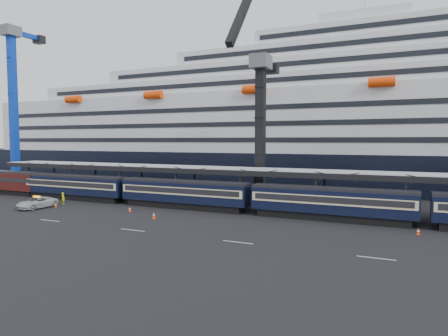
{
  "coord_description": "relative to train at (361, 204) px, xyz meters",
  "views": [
    {
      "loc": [
        -0.02,
        -37.61,
        9.45
      ],
      "look_at": [
        -21.85,
        10.0,
        5.79
      ],
      "focal_mm": 32.0,
      "sensor_mm": 36.0,
      "label": 1
    }
  ],
  "objects": [
    {
      "name": "traffic_cone_c",
      "position": [
        -22.94,
        -7.85,
        -1.79
      ],
      "size": [
        0.41,
        0.41,
        0.83
      ],
      "color": "#FF4208",
      "rests_on": "ground"
    },
    {
      "name": "train",
      "position": [
        0.0,
        0.0,
        0.0
      ],
      "size": [
        133.05,
        3.0,
        4.05
      ],
      "color": "black",
      "rests_on": "ground"
    },
    {
      "name": "pickup_truck",
      "position": [
        -41.93,
        -8.54,
        -1.42
      ],
      "size": [
        2.74,
        5.68,
        1.56
      ],
      "primitive_type": "imported",
      "rotation": [
        0.0,
        0.0,
        -0.03
      ],
      "color": "#BABDC2",
      "rests_on": "ground"
    },
    {
      "name": "worker",
      "position": [
        -41.47,
        -4.31,
        -1.33
      ],
      "size": [
        0.67,
        0.48,
        1.74
      ],
      "primitive_type": "imported",
      "rotation": [
        0.0,
        0.0,
        3.04
      ],
      "color": "#DADF0B",
      "rests_on": "ground"
    },
    {
      "name": "crane_blue",
      "position": [
        -67.35,
        7.55,
        16.03
      ],
      "size": [
        4.5,
        19.91,
        52.01
      ],
      "color": "#53555B",
      "rests_on": "ground"
    },
    {
      "name": "crane_dark_near",
      "position": [
        -15.35,
        8.59,
        9.73
      ],
      "size": [
        4.5,
        17.75,
        35.08
      ],
      "color": "#53555B",
      "rests_on": "ground"
    },
    {
      "name": "traffic_cone_b",
      "position": [
        -28.57,
        -5.25,
        -1.86
      ],
      "size": [
        0.35,
        0.35,
        0.7
      ],
      "color": "#FF4208",
      "rests_on": "ground"
    },
    {
      "name": "ground",
      "position": [
        4.65,
        -10.0,
        -2.2
      ],
      "size": [
        260.0,
        260.0,
        0.0
      ],
      "primitive_type": "plane",
      "color": "black",
      "rests_on": "ground"
    },
    {
      "name": "cruise_ship",
      "position": [
        3.57,
        35.99,
        10.14
      ],
      "size": [
        214.09,
        28.84,
        34.0
      ],
      "color": "black",
      "rests_on": "ground"
    },
    {
      "name": "traffic_cone_d",
      "position": [
        5.91,
        -3.68,
        -1.85
      ],
      "size": [
        0.35,
        0.35,
        0.71
      ],
      "color": "#FF4208",
      "rests_on": "ground"
    },
    {
      "name": "canopy",
      "position": [
        4.65,
        4.0,
        3.05
      ],
      "size": [
        130.0,
        6.25,
        5.53
      ],
      "color": "#9B9EA3",
      "rests_on": "ground"
    },
    {
      "name": "traffic_cone_a",
      "position": [
        -40.22,
        -6.85,
        -1.87
      ],
      "size": [
        0.34,
        0.34,
        0.68
      ],
      "color": "#FF4208",
      "rests_on": "ground"
    }
  ]
}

